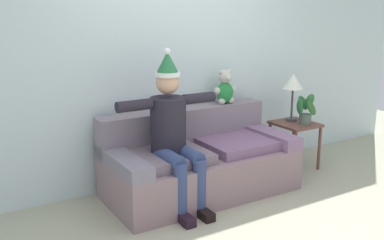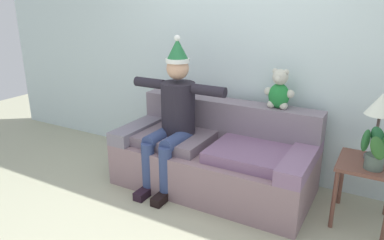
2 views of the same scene
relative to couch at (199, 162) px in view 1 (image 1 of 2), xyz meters
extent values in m
plane|color=#A6A68A|center=(0.00, -1.01, -0.32)|extent=(10.00, 10.00, 0.00)
cube|color=silver|center=(0.00, 0.54, 1.03)|extent=(7.00, 0.10, 2.70)
cube|color=gray|center=(0.00, -0.05, -0.11)|extent=(1.92, 0.92, 0.43)
cube|color=gray|center=(0.00, 0.29, 0.31)|extent=(1.92, 0.24, 0.40)
cube|color=slate|center=(-0.85, -0.05, 0.17)|extent=(0.22, 0.92, 0.13)
cube|color=gray|center=(0.85, -0.05, 0.17)|extent=(0.22, 0.92, 0.13)
cube|color=slate|center=(-0.43, -0.10, 0.16)|extent=(0.77, 0.65, 0.10)
cube|color=slate|center=(0.43, -0.10, 0.16)|extent=(0.77, 0.65, 0.10)
cylinder|color=#231F29|center=(-0.39, -0.07, 0.47)|extent=(0.34, 0.34, 0.52)
sphere|color=tan|center=(-0.39, -0.07, 0.87)|extent=(0.22, 0.22, 0.22)
cylinder|color=white|center=(-0.39, -0.07, 0.94)|extent=(0.23, 0.23, 0.04)
cone|color=#236D3B|center=(-0.39, -0.07, 1.05)|extent=(0.21, 0.21, 0.20)
sphere|color=white|center=(-0.39, -0.07, 1.15)|extent=(0.06, 0.06, 0.06)
cylinder|color=navy|center=(-0.49, -0.27, 0.21)|extent=(0.14, 0.40, 0.14)
cylinder|color=navy|center=(-0.49, -0.47, -0.06)|extent=(0.13, 0.13, 0.53)
cube|color=black|center=(-0.49, -0.55, -0.28)|extent=(0.10, 0.24, 0.08)
cylinder|color=navy|center=(-0.29, -0.27, 0.21)|extent=(0.14, 0.40, 0.14)
cylinder|color=navy|center=(-0.29, -0.47, -0.06)|extent=(0.13, 0.13, 0.53)
cube|color=black|center=(-0.29, -0.55, -0.28)|extent=(0.10, 0.24, 0.08)
cylinder|color=#231F29|center=(-0.73, -0.07, 0.69)|extent=(0.34, 0.10, 0.10)
cylinder|color=#231F29|center=(-0.05, -0.07, 0.69)|extent=(0.34, 0.10, 0.10)
ellipsoid|color=#217F36|center=(0.52, 0.29, 0.63)|extent=(0.20, 0.16, 0.24)
sphere|color=beige|center=(0.52, 0.29, 0.81)|extent=(0.15, 0.15, 0.15)
sphere|color=beige|center=(0.52, 0.23, 0.80)|extent=(0.07, 0.07, 0.07)
sphere|color=beige|center=(0.47, 0.29, 0.86)|extent=(0.05, 0.05, 0.05)
sphere|color=beige|center=(0.57, 0.29, 0.86)|extent=(0.05, 0.05, 0.05)
sphere|color=beige|center=(0.41, 0.29, 0.66)|extent=(0.08, 0.08, 0.08)
sphere|color=beige|center=(0.46, 0.26, 0.54)|extent=(0.08, 0.08, 0.08)
sphere|color=beige|center=(0.62, 0.29, 0.66)|extent=(0.08, 0.08, 0.08)
sphere|color=beige|center=(0.58, 0.26, 0.54)|extent=(0.08, 0.08, 0.08)
cube|color=brown|center=(1.37, 0.03, 0.21)|extent=(0.45, 0.49, 0.03)
cylinder|color=brown|center=(1.17, -0.18, -0.06)|extent=(0.04, 0.04, 0.52)
cylinder|color=brown|center=(1.56, -0.18, -0.06)|extent=(0.04, 0.04, 0.52)
cylinder|color=brown|center=(1.17, 0.25, -0.06)|extent=(0.04, 0.04, 0.52)
cylinder|color=brown|center=(1.56, 0.25, -0.06)|extent=(0.04, 0.04, 0.52)
cylinder|color=#444449|center=(1.39, 0.13, 0.24)|extent=(0.14, 0.14, 0.03)
cylinder|color=#51403D|center=(1.39, 0.13, 0.44)|extent=(0.02, 0.02, 0.36)
cone|color=silver|center=(1.39, 0.13, 0.71)|extent=(0.24, 0.24, 0.18)
cylinder|color=#4D5E54|center=(1.41, -0.08, 0.29)|extent=(0.14, 0.14, 0.12)
ellipsoid|color=#2B632B|center=(1.48, -0.06, 0.49)|extent=(0.15, 0.13, 0.21)
ellipsoid|color=#1D552D|center=(1.41, -0.03, 0.48)|extent=(0.16, 0.13, 0.21)
ellipsoid|color=#225B2A|center=(1.33, -0.06, 0.45)|extent=(0.09, 0.13, 0.20)
ellipsoid|color=#2A5B25|center=(1.42, -0.15, 0.43)|extent=(0.17, 0.13, 0.21)
camera|label=1|loc=(-2.28, -3.64, 1.51)|focal=41.16mm
camera|label=2|loc=(1.43, -3.01, 1.49)|focal=33.63mm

